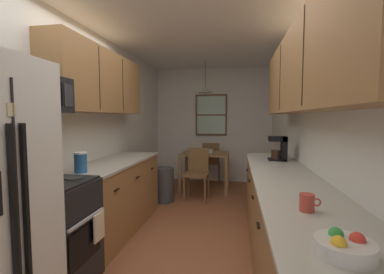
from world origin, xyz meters
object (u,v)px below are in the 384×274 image
stove_range (50,235)px  microwave_over_range (32,94)px  mug_by_coffeemaker (307,203)px  fruit_bowl (344,246)px  table_serving_bowl (208,151)px  dining_chair_far (211,161)px  coffee_maker (280,148)px  dining_table (205,159)px  storage_canister (81,162)px  dining_chair_near (197,171)px  trash_bin (164,185)px

stove_range → microwave_over_range: bearing=180.0°
mug_by_coffeemaker → fruit_bowl: bearing=-88.1°
fruit_bowl → table_serving_bowl: (-1.00, 4.13, -0.16)m
stove_range → dining_chair_far: stove_range is taller
coffee_maker → table_serving_bowl: (-1.11, 1.75, -0.28)m
microwave_over_range → dining_chair_far: 4.15m
coffee_maker → fruit_bowl: (-0.12, -2.38, -0.12)m
dining_table → mug_by_coffeemaker: size_ratio=7.65×
table_serving_bowl → fruit_bowl: bearing=-76.4°
storage_canister → fruit_bowl: storage_canister is taller
microwave_over_range → mug_by_coffeemaker: 2.19m
storage_canister → coffee_maker: (2.08, 1.11, 0.06)m
dining_chair_near → table_serving_bowl: size_ratio=4.33×
dining_chair_near → storage_canister: size_ratio=4.41×
stove_range → mug_by_coffeemaker: (1.94, -0.30, 0.48)m
fruit_bowl → table_serving_bowl: bearing=103.6°
microwave_over_range → dining_chair_near: bearing=70.4°
dining_table → table_serving_bowl: bearing=53.8°
dining_chair_near → dining_chair_far: (0.12, 1.16, 0.00)m
trash_bin → storage_canister: size_ratio=2.87×
coffee_maker → fruit_bowl: coffee_maker is taller
stove_range → dining_table: stove_range is taller
table_serving_bowl → coffee_maker: bearing=-57.6°
trash_bin → coffee_maker: 2.11m
coffee_maker → fruit_bowl: size_ratio=1.36×
microwave_over_range → storage_canister: 0.80m
trash_bin → mug_by_coffeemaker: size_ratio=4.80×
dining_chair_far → dining_table: bearing=-95.6°
dining_chair_near → dining_chair_far: size_ratio=1.00×
storage_canister → stove_range: bearing=-89.3°
stove_range → dining_table: (0.91, 3.26, 0.16)m
microwave_over_range → dining_chair_far: size_ratio=0.63×
mug_by_coffeemaker → table_serving_bowl: bearing=105.1°
microwave_over_range → table_serving_bowl: microwave_over_range is taller
storage_canister → table_serving_bowl: storage_canister is taller
fruit_bowl → table_serving_bowl: fruit_bowl is taller
dining_table → dining_chair_far: size_ratio=1.04×
table_serving_bowl → dining_chair_far: bearing=89.5°
stove_range → table_serving_bowl: stove_range is taller
storage_canister → mug_by_coffeemaker: storage_canister is taller
coffee_maker → microwave_over_range: bearing=-144.2°
trash_bin → dining_chair_near: bearing=25.4°
storage_canister → table_serving_bowl: size_ratio=0.98×
dining_table → trash_bin: bearing=-126.2°
coffee_maker → table_serving_bowl: size_ratio=1.49×
microwave_over_range → storage_canister: microwave_over_range is taller
coffee_maker → table_serving_bowl: bearing=122.4°
dining_chair_far → mug_by_coffeemaker: size_ratio=7.38×
microwave_over_range → stove_range: bearing=-0.0°
microwave_over_range → dining_table: 3.56m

